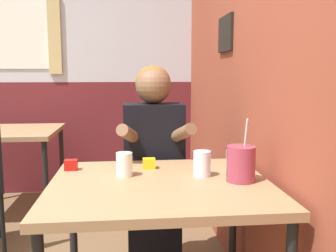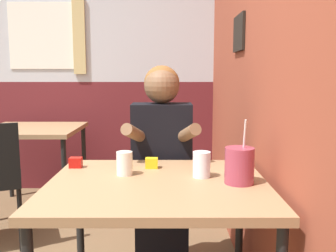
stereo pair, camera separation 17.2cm
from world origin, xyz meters
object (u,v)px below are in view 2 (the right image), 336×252
Objects in this scene: main_table at (156,197)px; cocktail_pitcher at (238,165)px; background_table at (32,137)px; person_seated at (161,168)px.

cocktail_pitcher is at bearing -3.99° from main_table.
main_table is 0.37m from cocktail_pitcher.
main_table is 1.18× the size of background_table.
main_table is 0.56m from person_seated.
cocktail_pitcher is (0.33, -0.58, 0.16)m from person_seated.
background_table is 2.20m from cocktail_pitcher.
background_table is 1.54m from person_seated.
background_table is 0.64× the size of person_seated.
cocktail_pitcher reaches higher than main_table.
person_seated reaches higher than main_table.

